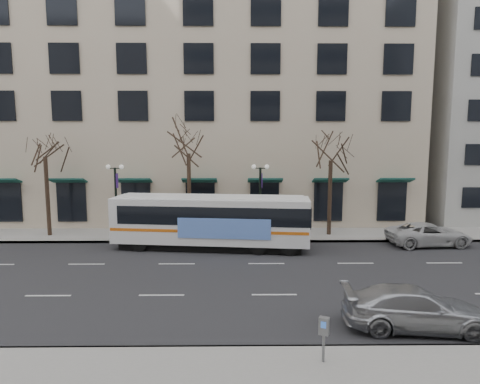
{
  "coord_description": "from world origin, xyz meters",
  "views": [
    {
      "loc": [
        3.28,
        -19.36,
        6.73
      ],
      "look_at": [
        3.53,
        2.57,
        4.0
      ],
      "focal_mm": 30.0,
      "sensor_mm": 36.0,
      "label": 1
    }
  ],
  "objects_px": {
    "city_bus": "(212,220)",
    "pay_station": "(324,330)",
    "silver_car": "(415,308)",
    "lamp_post_left": "(116,197)",
    "white_pickup": "(429,234)",
    "lamp_post_right": "(260,197)",
    "tree_far_mid": "(188,140)",
    "tree_far_left": "(44,143)",
    "tree_far_right": "(331,147)"
  },
  "relations": [
    {
      "from": "tree_far_mid",
      "to": "pay_station",
      "type": "relative_size",
      "value": 6.12
    },
    {
      "from": "tree_far_mid",
      "to": "silver_car",
      "type": "xyz_separation_m",
      "value": [
        9.8,
        -14.34,
        -6.16
      ]
    },
    {
      "from": "tree_far_left",
      "to": "white_pickup",
      "type": "xyz_separation_m",
      "value": [
        25.96,
        -2.6,
        -5.96
      ]
    },
    {
      "from": "tree_far_mid",
      "to": "city_bus",
      "type": "relative_size",
      "value": 0.68
    },
    {
      "from": "tree_far_left",
      "to": "lamp_post_right",
      "type": "xyz_separation_m",
      "value": [
        15.01,
        -0.6,
        -3.75
      ]
    },
    {
      "from": "lamp_post_left",
      "to": "white_pickup",
      "type": "xyz_separation_m",
      "value": [
        20.95,
        -2.0,
        -2.2
      ]
    },
    {
      "from": "tree_far_right",
      "to": "white_pickup",
      "type": "xyz_separation_m",
      "value": [
        5.96,
        -2.6,
        -5.68
      ]
    },
    {
      "from": "pay_station",
      "to": "city_bus",
      "type": "bearing_deg",
      "value": 130.78
    },
    {
      "from": "tree_far_right",
      "to": "lamp_post_left",
      "type": "height_order",
      "value": "tree_far_right"
    },
    {
      "from": "white_pickup",
      "to": "tree_far_left",
      "type": "bearing_deg",
      "value": 80.33
    },
    {
      "from": "tree_far_left",
      "to": "pay_station",
      "type": "relative_size",
      "value": 5.97
    },
    {
      "from": "silver_car",
      "to": "pay_station",
      "type": "xyz_separation_m",
      "value": [
        -3.87,
        -2.48,
        0.41
      ]
    },
    {
      "from": "tree_far_right",
      "to": "pay_station",
      "type": "relative_size",
      "value": 5.77
    },
    {
      "from": "lamp_post_left",
      "to": "silver_car",
      "type": "bearing_deg",
      "value": -42.89
    },
    {
      "from": "tree_far_right",
      "to": "lamp_post_right",
      "type": "xyz_separation_m",
      "value": [
        -4.99,
        -0.6,
        -3.48
      ]
    },
    {
      "from": "tree_far_right",
      "to": "city_bus",
      "type": "bearing_deg",
      "value": -158.72
    },
    {
      "from": "tree_far_left",
      "to": "tree_far_mid",
      "type": "relative_size",
      "value": 0.98
    },
    {
      "from": "tree_far_left",
      "to": "white_pickup",
      "type": "bearing_deg",
      "value": -5.72
    },
    {
      "from": "white_pickup",
      "to": "pay_station",
      "type": "relative_size",
      "value": 3.81
    },
    {
      "from": "pay_station",
      "to": "tree_far_mid",
      "type": "bearing_deg",
      "value": 133.37
    },
    {
      "from": "tree_far_left",
      "to": "tree_far_right",
      "type": "bearing_deg",
      "value": 0.0
    },
    {
      "from": "tree_far_mid",
      "to": "tree_far_left",
      "type": "bearing_deg",
      "value": -180.0
    },
    {
      "from": "lamp_post_right",
      "to": "silver_car",
      "type": "height_order",
      "value": "lamp_post_right"
    },
    {
      "from": "lamp_post_right",
      "to": "silver_car",
      "type": "xyz_separation_m",
      "value": [
        4.79,
        -13.74,
        -2.19
      ]
    },
    {
      "from": "silver_car",
      "to": "white_pickup",
      "type": "relative_size",
      "value": 0.97
    },
    {
      "from": "lamp_post_left",
      "to": "white_pickup",
      "type": "height_order",
      "value": "lamp_post_left"
    },
    {
      "from": "white_pickup",
      "to": "pay_station",
      "type": "distance_m",
      "value": 17.41
    },
    {
      "from": "lamp_post_left",
      "to": "city_bus",
      "type": "height_order",
      "value": "lamp_post_left"
    },
    {
      "from": "tree_far_mid",
      "to": "white_pickup",
      "type": "distance_m",
      "value": 17.3
    },
    {
      "from": "lamp_post_left",
      "to": "city_bus",
      "type": "relative_size",
      "value": 0.41
    },
    {
      "from": "silver_car",
      "to": "white_pickup",
      "type": "xyz_separation_m",
      "value": [
        6.16,
        11.74,
        -0.01
      ]
    },
    {
      "from": "city_bus",
      "to": "white_pickup",
      "type": "height_order",
      "value": "city_bus"
    },
    {
      "from": "white_pickup",
      "to": "silver_car",
      "type": "bearing_deg",
      "value": 148.37
    },
    {
      "from": "pay_station",
      "to": "white_pickup",
      "type": "bearing_deg",
      "value": 78.76
    },
    {
      "from": "tree_far_left",
      "to": "city_bus",
      "type": "bearing_deg",
      "value": -15.13
    },
    {
      "from": "tree_far_mid",
      "to": "lamp_post_left",
      "type": "xyz_separation_m",
      "value": [
        -4.99,
        -0.6,
        -3.96
      ]
    },
    {
      "from": "lamp_post_left",
      "to": "silver_car",
      "type": "xyz_separation_m",
      "value": [
        14.79,
        -13.74,
        -2.19
      ]
    },
    {
      "from": "city_bus",
      "to": "tree_far_right",
      "type": "bearing_deg",
      "value": 27.9
    },
    {
      "from": "city_bus",
      "to": "pay_station",
      "type": "distance_m",
      "value": 14.25
    },
    {
      "from": "silver_car",
      "to": "lamp_post_left",
      "type": "bearing_deg",
      "value": 52.05
    },
    {
      "from": "tree_far_right",
      "to": "lamp_post_right",
      "type": "height_order",
      "value": "tree_far_right"
    },
    {
      "from": "tree_far_mid",
      "to": "lamp_post_right",
      "type": "relative_size",
      "value": 1.64
    },
    {
      "from": "lamp_post_right",
      "to": "pay_station",
      "type": "xyz_separation_m",
      "value": [
        0.92,
        -16.22,
        -1.78
      ]
    },
    {
      "from": "city_bus",
      "to": "silver_car",
      "type": "height_order",
      "value": "city_bus"
    },
    {
      "from": "city_bus",
      "to": "white_pickup",
      "type": "xyz_separation_m",
      "value": [
        14.15,
        0.59,
        -1.09
      ]
    },
    {
      "from": "silver_car",
      "to": "pay_station",
      "type": "relative_size",
      "value": 3.7
    },
    {
      "from": "tree_far_mid",
      "to": "pay_station",
      "type": "bearing_deg",
      "value": -70.59
    },
    {
      "from": "lamp_post_right",
      "to": "white_pickup",
      "type": "height_order",
      "value": "lamp_post_right"
    },
    {
      "from": "tree_far_mid",
      "to": "white_pickup",
      "type": "bearing_deg",
      "value": -9.25
    },
    {
      "from": "lamp_post_left",
      "to": "tree_far_right",
      "type": "bearing_deg",
      "value": 2.29
    }
  ]
}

